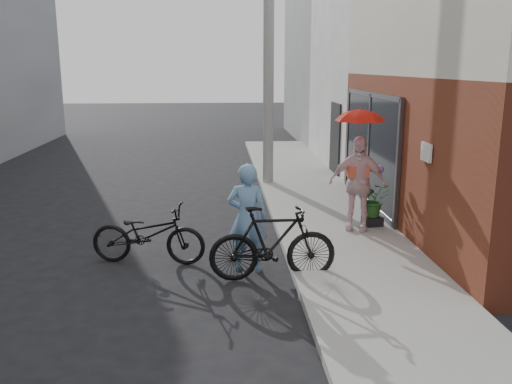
{
  "coord_description": "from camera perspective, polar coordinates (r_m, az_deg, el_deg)",
  "views": [
    {
      "loc": [
        -0.21,
        -8.33,
        3.2
      ],
      "look_at": [
        0.4,
        0.61,
        1.1
      ],
      "focal_mm": 38.0,
      "sensor_mm": 36.0,
      "label": 1
    }
  ],
  "objects": [
    {
      "name": "potted_plant",
      "position": [
        10.85,
        12.25,
        -0.78
      ],
      "size": [
        0.61,
        0.53,
        0.68
      ],
      "primitive_type": "imported",
      "color": "#275823",
      "rests_on": "planter"
    },
    {
      "name": "curb",
      "position": [
        10.85,
        2.33,
        -3.64
      ],
      "size": [
        0.12,
        24.0,
        0.12
      ],
      "primitive_type": "cube",
      "color": "#9E9E99",
      "rests_on": "ground"
    },
    {
      "name": "utility_pole",
      "position": [
        14.39,
        1.34,
        14.38
      ],
      "size": [
        0.28,
        0.28,
        7.0
      ],
      "primitive_type": "cylinder",
      "color": "#9E9E99",
      "rests_on": "ground"
    },
    {
      "name": "sidewalk",
      "position": [
        11.04,
        8.34,
        -3.48
      ],
      "size": [
        2.2,
        24.0,
        0.12
      ],
      "primitive_type": "cube",
      "color": "gray",
      "rests_on": "ground"
    },
    {
      "name": "ground",
      "position": [
        8.92,
        -2.33,
        -7.84
      ],
      "size": [
        80.0,
        80.0,
        0.0
      ],
      "primitive_type": "plane",
      "color": "black",
      "rests_on": "ground"
    },
    {
      "name": "bike_left",
      "position": [
        9.09,
        -11.28,
        -4.37
      ],
      "size": [
        1.98,
        0.97,
        1.0
      ],
      "primitive_type": "imported",
      "rotation": [
        0.0,
        0.0,
        1.4
      ],
      "color": "black",
      "rests_on": "ground"
    },
    {
      "name": "bike_right",
      "position": [
        8.21,
        1.76,
        -5.42
      ],
      "size": [
        1.95,
        0.61,
        1.16
      ],
      "primitive_type": "imported",
      "rotation": [
        0.0,
        0.0,
        1.61
      ],
      "color": "black",
      "rests_on": "ground"
    },
    {
      "name": "planter",
      "position": [
        10.96,
        12.14,
        -2.96
      ],
      "size": [
        0.39,
        0.39,
        0.18
      ],
      "primitive_type": "cube",
      "rotation": [
        0.0,
        0.0,
        0.17
      ],
      "color": "black",
      "rests_on": "sidewalk"
    },
    {
      "name": "kimono_woman",
      "position": [
        10.43,
        10.62,
        0.9
      ],
      "size": [
        1.14,
        0.76,
        1.8
      ],
      "primitive_type": "imported",
      "rotation": [
        0.0,
        0.0,
        -0.34
      ],
      "color": "silver",
      "rests_on": "sidewalk"
    },
    {
      "name": "plaster_building",
      "position": [
        18.85,
        19.77,
        13.34
      ],
      "size": [
        8.0,
        6.0,
        7.0
      ],
      "primitive_type": "cube",
      "color": "white",
      "rests_on": "ground"
    },
    {
      "name": "east_building_far",
      "position": [
        25.43,
        13.38,
        13.51
      ],
      "size": [
        8.0,
        8.0,
        7.0
      ],
      "primitive_type": "cube",
      "color": "gray",
      "rests_on": "ground"
    },
    {
      "name": "parasol",
      "position": [
        10.24,
        10.93,
        7.97
      ],
      "size": [
        0.89,
        0.89,
        0.78
      ],
      "primitive_type": "imported",
      "color": "red",
      "rests_on": "kimono_woman"
    },
    {
      "name": "officer",
      "position": [
        8.49,
        -0.92,
        -2.74
      ],
      "size": [
        0.7,
        0.53,
        1.74
      ],
      "primitive_type": "imported",
      "rotation": [
        0.0,
        0.0,
        2.95
      ],
      "color": "#6B95BE",
      "rests_on": "ground"
    }
  ]
}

